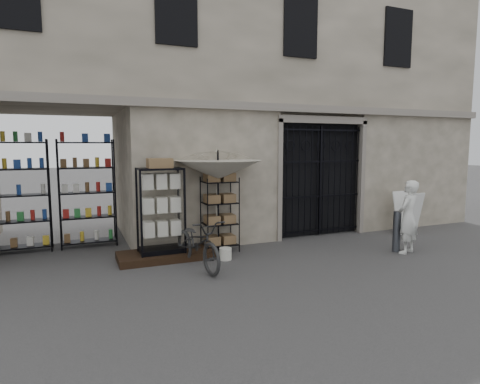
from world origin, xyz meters
name	(u,v)px	position (x,y,z in m)	size (l,w,h in m)	color
ground	(305,266)	(0.00, 0.00, 0.00)	(80.00, 80.00, 0.00)	black
main_building	(230,67)	(0.00, 4.00, 4.50)	(14.00, 4.00, 9.00)	#B1A38F
shop_recess	(55,186)	(-4.50, 2.80, 1.50)	(3.00, 1.70, 3.00)	black
shop_shelving	(54,195)	(-4.55, 3.30, 1.25)	(2.70, 0.50, 2.50)	black
iron_gate	(317,178)	(1.75, 2.28, 1.50)	(2.50, 0.21, 3.00)	black
step_platform	(167,255)	(-2.40, 1.55, 0.07)	(2.00, 0.90, 0.15)	black
display_cabinet	(161,215)	(-2.50, 1.54, 0.94)	(0.99, 0.76, 1.90)	black
wire_rack	(220,215)	(-1.16, 1.71, 0.81)	(0.78, 0.60, 1.66)	black
market_umbrella	(218,165)	(-1.23, 1.60, 1.94)	(2.13, 2.15, 2.70)	black
white_bucket	(225,254)	(-1.29, 1.00, 0.12)	(0.26, 0.26, 0.25)	beige
bicycle	(198,267)	(-1.98, 0.71, 0.00)	(0.64, 0.97, 1.85)	black
steel_bollard	(397,231)	(2.45, 0.14, 0.46)	(0.17, 0.17, 0.91)	#464A52
shopkeeper	(406,253)	(2.57, -0.05, 0.00)	(0.59, 1.61, 0.38)	silver
easel_sign	(408,213)	(4.01, 1.37, 0.58)	(0.55, 0.62, 1.12)	silver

